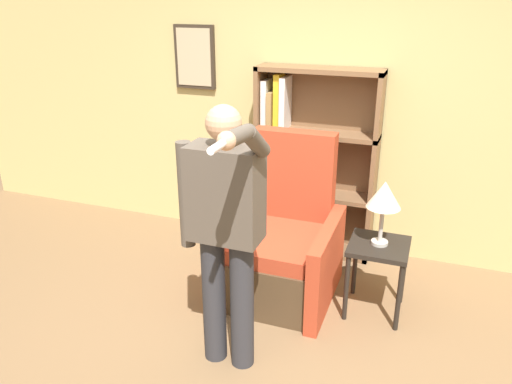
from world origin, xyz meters
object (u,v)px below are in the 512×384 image
Objects in this scene: bookcase at (303,164)px; armchair at (282,248)px; person_standing at (225,226)px; table_lamp at (384,197)px; side_table at (378,256)px.

armchair is (0.06, -0.79, -0.45)m from bookcase.
table_lamp is (0.83, 0.90, -0.04)m from person_standing.
bookcase is at bearing 134.21° from table_lamp.
bookcase reaches higher than side_table.
side_table is (0.82, -0.84, -0.36)m from bookcase.
armchair is 2.60× the size of table_lamp.
bookcase is 2.97× the size of side_table.
armchair is 1.13m from person_standing.
side_table is at bearing -3.33° from armchair.
person_standing is 3.00× the size of side_table.
person_standing is at bearing -94.15° from armchair.
table_lamp is at bearing 47.47° from person_standing.
bookcase is 1.22m from side_table.
armchair reaches higher than table_lamp.
bookcase reaches higher than armchair.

